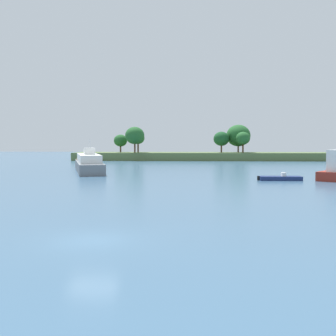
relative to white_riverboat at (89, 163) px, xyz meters
name	(u,v)px	position (x,y,z in m)	size (l,w,h in m)	color
ground_plane	(93,240)	(12.32, -49.78, -1.39)	(400.00, 400.00, 0.00)	#3D607F
treeline_island	(240,153)	(31.16, 47.32, 0.71)	(97.20, 12.97, 9.91)	#566B3D
white_riverboat	(89,163)	(0.00, 0.00, 0.00)	(9.86, 21.41, 5.47)	slate
small_motorboat	(280,178)	(29.05, -15.11, -1.10)	(5.71, 1.89, 1.04)	navy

